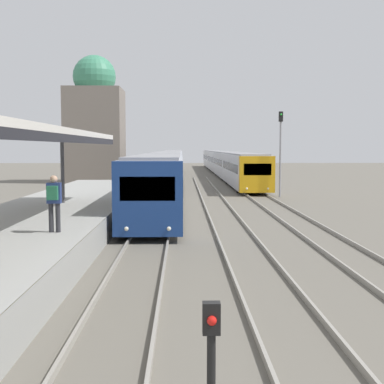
# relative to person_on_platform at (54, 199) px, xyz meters

# --- Properties ---
(person_on_platform) EXTENTS (0.40, 0.40, 1.66)m
(person_on_platform) POSITION_rel_person_on_platform_xyz_m (0.00, 0.00, 0.00)
(person_on_platform) COLOR #2D2D33
(person_on_platform) RESTS_ON station_platform
(train_near) EXTENTS (2.55, 64.27, 3.10)m
(train_near) POSITION_rel_person_on_platform_xyz_m (2.50, 35.56, -0.26)
(train_near) COLOR navy
(train_near) RESTS_ON ground_plane
(train_far) EXTENTS (2.53, 63.27, 2.98)m
(train_far) POSITION_rel_person_on_platform_xyz_m (9.06, 53.67, -0.32)
(train_far) COLOR gold
(train_far) RESTS_ON ground_plane
(signal_post_near) EXTENTS (0.20, 0.21, 1.75)m
(signal_post_near) POSITION_rel_person_on_platform_xyz_m (4.05, -9.72, -0.89)
(signal_post_near) COLOR black
(signal_post_near) RESTS_ON ground_plane
(signal_mast_far) EXTENTS (0.28, 0.29, 5.96)m
(signal_mast_far) POSITION_rel_person_on_platform_xyz_m (10.62, 21.78, 1.70)
(signal_mast_far) COLOR gray
(signal_mast_far) RESTS_ON ground_plane
(distant_domed_building) EXTENTS (5.52, 5.52, 12.61)m
(distant_domed_building) POSITION_rel_person_on_platform_xyz_m (-4.96, 38.52, 3.92)
(distant_domed_building) COLOR slate
(distant_domed_building) RESTS_ON ground_plane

